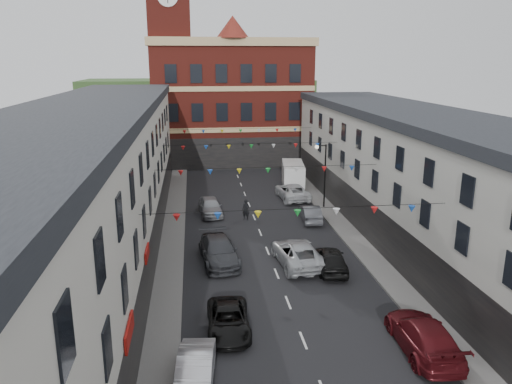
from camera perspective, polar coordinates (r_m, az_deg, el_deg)
name	(u,v)px	position (r m, az deg, el deg)	size (l,w,h in m)	color
ground	(277,274)	(32.72, 2.37, -9.31)	(160.00, 160.00, 0.00)	black
pavement_left	(170,266)	(34.18, -9.81, -8.30)	(1.80, 64.00, 0.15)	#605E5B
pavement_right	(369,256)	(36.17, 12.77, -7.13)	(1.80, 64.00, 0.15)	#605E5B
terrace_left	(85,196)	(32.18, -19.01, -0.44)	(8.40, 56.00, 10.70)	beige
terrace_right	(448,192)	(35.81, 21.11, 0.04)	(8.40, 56.00, 9.70)	beige
civic_building	(230,100)	(67.76, -2.94, 10.41)	(20.60, 13.30, 18.50)	maroon
clock_tower	(171,47)	(64.48, -9.74, 16.04)	(5.60, 5.60, 30.00)	maroon
distant_hill	(198,108)	(91.81, -6.59, 9.54)	(40.00, 14.00, 10.00)	#2F4B23
street_lamp	(323,167)	(45.94, 7.62, 2.82)	(1.10, 0.36, 6.00)	black
car_left_b	(195,371)	(22.43, -6.99, -19.69)	(1.51, 4.34, 1.43)	#B8BAC1
car_left_c	(228,320)	(26.12, -3.18, -14.40)	(2.12, 4.60, 1.28)	black
car_left_d	(219,251)	(34.22, -4.28, -6.73)	(2.31, 5.69, 1.65)	#36383D
car_left_e	(210,206)	(44.54, -5.25, -1.64)	(1.85, 4.60, 1.57)	gray
car_right_c	(423,336)	(25.71, 18.59, -15.29)	(2.29, 5.63, 1.63)	#581117
car_right_d	(331,259)	(33.22, 8.55, -7.64)	(1.83, 4.54, 1.55)	black
car_right_e	(310,213)	(42.92, 6.25, -2.43)	(1.47, 4.22, 1.39)	#515359
car_right_f	(292,191)	(49.46, 4.18, 0.06)	(2.60, 5.64, 1.57)	silver
moving_car	(298,253)	(33.90, 4.79, -6.98)	(2.68, 5.81, 1.61)	#B5B8BC
white_van	(293,175)	(54.62, 4.25, 1.99)	(2.19, 5.69, 2.51)	silver
pedestrian	(246,210)	(42.96, -1.16, -2.05)	(0.65, 0.43, 1.79)	black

